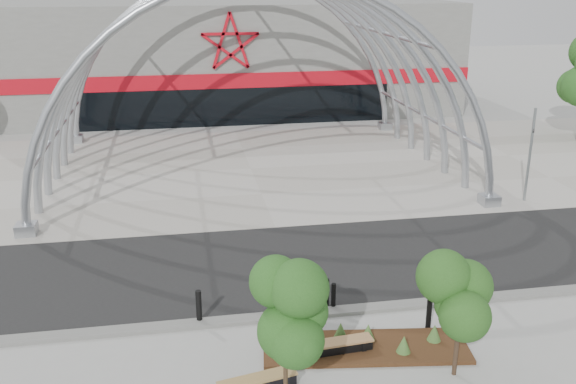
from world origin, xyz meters
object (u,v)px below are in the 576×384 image
Objects in this scene: street_tree_1 at (462,288)px; bollard_2 at (326,293)px; signal_pole at (530,154)px; bench_1 at (336,348)px; street_tree_0 at (285,315)px.

street_tree_1 is 3.59× the size of bollard_2.
bollard_2 is at bearing 121.47° from street_tree_1.
bench_1 is at bearing -137.42° from signal_pole.
bollard_2 is at bearing -144.52° from signal_pole.
bollard_2 reaches higher than bench_1.
bench_1 is 2.14× the size of bollard_2.
street_tree_1 is 5.21m from bollard_2.
bollard_2 is at bearing 64.99° from street_tree_0.
signal_pole is 15.03m from street_tree_1.
street_tree_0 is at bearing -133.70° from bench_1.
signal_pole reaches higher than bollard_2.
street_tree_0 reaches higher than bollard_2.
street_tree_0 is 3.49× the size of bollard_2.
street_tree_0 is at bearing -136.91° from signal_pole.
street_tree_0 is at bearing -115.01° from bollard_2.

